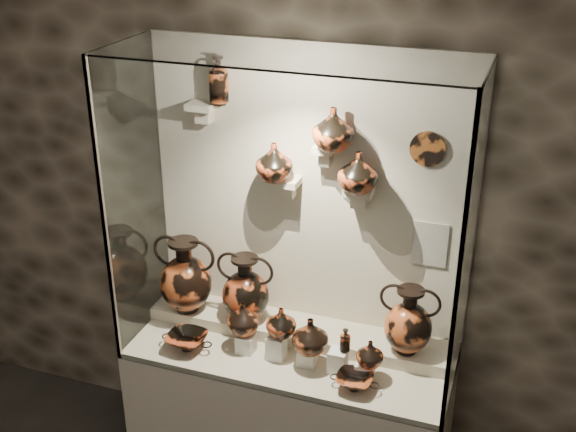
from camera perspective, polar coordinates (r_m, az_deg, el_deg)
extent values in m
cube|color=#2D261C|center=(3.73, 1.70, 1.58)|extent=(5.00, 0.02, 3.20)
cube|color=beige|center=(4.12, 0.06, -15.67)|extent=(1.70, 0.60, 0.80)
cube|color=#BAAB90|center=(3.86, 0.07, -10.99)|extent=(1.68, 0.58, 0.03)
cube|color=#BAAB90|center=(3.97, 0.91, -9.19)|extent=(1.70, 0.25, 0.10)
cube|color=beige|center=(3.73, 1.68, 1.55)|extent=(1.70, 0.03, 1.60)
cube|color=white|center=(3.21, -1.69, -2.54)|extent=(1.70, 0.01, 1.60)
cube|color=white|center=(3.80, -12.06, 1.43)|extent=(0.01, 0.60, 1.60)
cube|color=white|center=(3.30, 14.06, -2.48)|extent=(0.01, 0.60, 1.60)
cube|color=white|center=(3.20, 0.08, 12.59)|extent=(1.70, 0.60, 0.01)
cube|color=gray|center=(3.57, -14.32, -0.35)|extent=(0.02, 0.02, 1.60)
cube|color=gray|center=(3.05, 13.32, -4.85)|extent=(0.02, 0.02, 1.60)
cube|color=silver|center=(3.85, -3.32, -9.96)|extent=(0.09, 0.09, 0.10)
cube|color=silver|center=(3.79, -0.91, -10.28)|extent=(0.09, 0.09, 0.13)
cube|color=silver|center=(3.75, 1.57, -11.03)|extent=(0.09, 0.09, 0.09)
cube|color=silver|center=(3.71, 3.97, -11.30)|extent=(0.09, 0.09, 0.12)
cube|color=silver|center=(3.70, 6.09, -11.95)|extent=(0.09, 0.09, 0.08)
cube|color=beige|center=(3.71, -6.81, 8.63)|extent=(0.14, 0.12, 0.04)
cube|color=beige|center=(3.65, -0.16, 2.76)|extent=(0.14, 0.12, 0.04)
cube|color=beige|center=(3.53, 2.92, 5.36)|extent=(0.10, 0.12, 0.04)
cube|color=beige|center=(3.55, 5.63, 1.97)|extent=(0.14, 0.12, 0.04)
imported|color=#A84820|center=(3.79, -3.56, -8.05)|extent=(0.20, 0.20, 0.18)
imported|color=#9B3B1B|center=(3.71, -0.53, -8.38)|extent=(0.19, 0.19, 0.16)
imported|color=#A84820|center=(3.66, 1.78, -9.42)|extent=(0.23, 0.23, 0.19)
imported|color=#A84820|center=(3.61, 6.50, -10.74)|extent=(0.16, 0.16, 0.14)
imported|color=#9B3B1B|center=(3.59, -1.09, 4.31)|extent=(0.19, 0.19, 0.20)
imported|color=#9B3B1B|center=(3.43, 3.59, 6.90)|extent=(0.22, 0.22, 0.21)
imported|color=#9B3B1B|center=(3.47, 5.55, 3.49)|extent=(0.23, 0.23, 0.20)
cylinder|color=#954B1D|center=(3.46, 10.99, 5.24)|extent=(0.17, 0.02, 0.17)
cube|color=beige|center=(3.65, 11.14, -2.19)|extent=(0.18, 0.01, 0.24)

